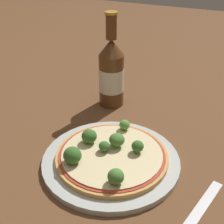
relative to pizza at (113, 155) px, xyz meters
name	(u,v)px	position (x,y,z in m)	size (l,w,h in m)	color
ground_plane	(117,164)	(0.01, 0.00, -0.02)	(3.00, 3.00, 0.00)	brown
plate	(112,160)	(0.00, 0.00, -0.01)	(0.28, 0.28, 0.01)	#B2B7B2
pizza	(113,155)	(0.00, 0.00, 0.00)	(0.23, 0.23, 0.01)	tan
broccoli_floret_0	(117,140)	(0.00, 0.02, 0.02)	(0.03, 0.03, 0.03)	#6B8E51
broccoli_floret_1	(89,136)	(-0.06, 0.01, 0.02)	(0.03, 0.03, 0.03)	#6B8E51
broccoli_floret_2	(72,155)	(-0.06, -0.06, 0.02)	(0.04, 0.04, 0.03)	#6B8E51
broccoli_floret_3	(138,146)	(0.05, 0.02, 0.02)	(0.02, 0.02, 0.03)	#6B8E51
broccoli_floret_4	(104,146)	(-0.02, 0.00, 0.02)	(0.02, 0.02, 0.02)	#6B8E51
broccoli_floret_5	(116,176)	(0.04, -0.08, 0.02)	(0.03, 0.03, 0.03)	#6B8E51
broccoli_floret_6	(125,125)	(-0.01, 0.09, 0.02)	(0.02, 0.02, 0.02)	#6B8E51
beer_bottle	(111,73)	(-0.11, 0.23, 0.07)	(0.07, 0.07, 0.25)	#563319
fork	(198,211)	(0.19, -0.06, -0.02)	(0.06, 0.17, 0.00)	silver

